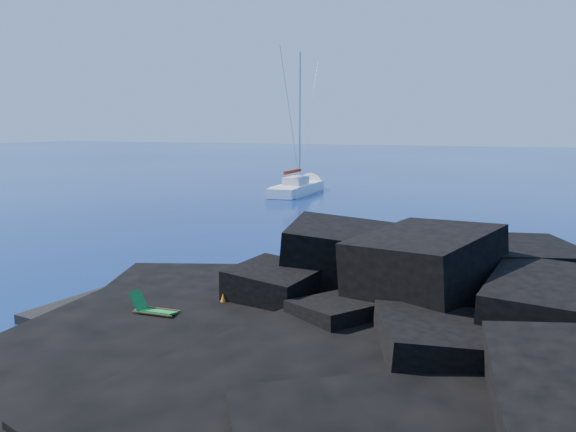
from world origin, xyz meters
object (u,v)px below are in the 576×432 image
(marker_cone, at_px, (223,301))
(sunbather, at_px, (182,320))
(deck_chair, at_px, (156,306))
(sailboat, at_px, (298,193))

(marker_cone, bearing_deg, sunbather, -101.06)
(deck_chair, bearing_deg, sailboat, 101.27)
(sunbather, xyz_separation_m, marker_cone, (0.41, 2.09, 0.14))
(sailboat, relative_size, deck_chair, 9.14)
(sailboat, distance_m, deck_chair, 41.36)
(sailboat, distance_m, marker_cone, 39.77)
(deck_chair, height_order, sunbather, deck_chair)
(sailboat, distance_m, sunbather, 41.62)
(sailboat, xyz_separation_m, marker_cone, (13.16, -37.53, 0.65))
(sunbather, bearing_deg, deck_chair, 176.75)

